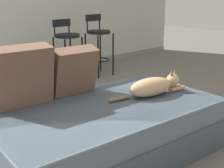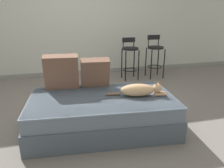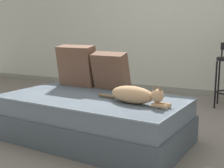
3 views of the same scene
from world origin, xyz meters
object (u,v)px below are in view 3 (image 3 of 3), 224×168
(couch, at_px, (93,118))
(throw_pillow_middle, at_px, (110,71))
(throw_pillow_corner, at_px, (77,66))
(cat, at_px, (135,95))

(couch, height_order, throw_pillow_middle, throw_pillow_middle)
(throw_pillow_corner, bearing_deg, couch, -43.37)
(throw_pillow_corner, xyz_separation_m, throw_pillow_middle, (0.44, -0.04, -0.03))
(couch, distance_m, throw_pillow_corner, 0.76)
(couch, relative_size, throw_pillow_middle, 4.55)
(couch, bearing_deg, throw_pillow_corner, 136.63)
(throw_pillow_corner, xyz_separation_m, cat, (0.91, -0.50, -0.16))
(couch, relative_size, throw_pillow_corner, 3.99)
(couch, xyz_separation_m, throw_pillow_middle, (-0.01, 0.39, 0.41))
(throw_pillow_middle, bearing_deg, cat, -44.31)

